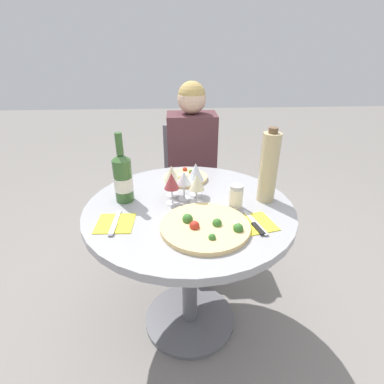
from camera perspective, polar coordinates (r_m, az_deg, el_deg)
name	(u,v)px	position (r m, az deg, el deg)	size (l,w,h in m)	color
ground_plane	(190,319)	(1.85, -0.42, -23.06)	(12.00, 12.00, 0.00)	gray
dining_table	(189,233)	(1.45, -0.49, -7.86)	(0.95, 0.95, 0.74)	slate
chair_behind_diner	(191,187)	(2.24, -0.13, 1.01)	(0.40, 0.40, 0.87)	slate
seated_diner	(192,182)	(2.07, 0.09, 1.87)	(0.33, 0.46, 1.20)	#512D33
pizza_large	(205,226)	(1.20, 2.57, -6.51)	(0.36, 0.36, 0.05)	#E5C17F
pizza_small_far	(185,177)	(1.62, -1.28, 2.82)	(0.23, 0.23, 0.05)	#E5C17F
wine_bottle	(123,178)	(1.40, -13.03, 2.70)	(0.09, 0.09, 0.32)	#38602D
tall_carafe	(269,167)	(1.39, 14.41, 4.57)	(0.08, 0.08, 0.34)	tan
sugar_shaker	(236,197)	(1.34, 8.38, -0.91)	(0.06, 0.06, 0.11)	silver
wine_glass_front_right	(197,182)	(1.35, 0.94, 1.86)	(0.07, 0.07, 0.14)	silver
wine_glass_back_right	(196,172)	(1.41, 0.71, 3.79)	(0.08, 0.08, 0.16)	silver
wine_glass_center	(184,179)	(1.38, -1.54, 2.56)	(0.07, 0.07, 0.14)	silver
wine_glass_back_left	(172,174)	(1.41, -3.92, 3.46)	(0.08, 0.08, 0.15)	silver
wine_glass_front_left	(172,182)	(1.34, -3.92, 1.96)	(0.07, 0.07, 0.15)	silver
place_setting_left	(115,223)	(1.27, -14.45, -5.83)	(0.15, 0.19, 0.01)	yellow
place_setting_right	(255,224)	(1.26, 11.94, -5.90)	(0.18, 0.19, 0.01)	yellow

